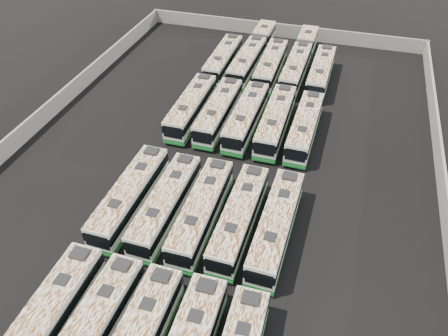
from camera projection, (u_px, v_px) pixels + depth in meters
ground at (214, 173)px, 45.55m from camera, size 140.00×140.00×0.00m
perimeter_wall at (214, 165)px, 44.84m from camera, size 45.20×73.20×2.20m
bus_front_far_left at (46, 323)px, 30.44m from camera, size 2.60×12.22×3.44m
bus_front_left at (90, 334)px, 29.86m from camera, size 2.80×11.92×3.34m
bus_midfront_far_left at (130, 196)px, 40.36m from camera, size 2.64×12.10×3.40m
bus_midfront_left at (166, 204)px, 39.58m from camera, size 2.62×11.83×3.32m
bus_midfront_center at (201, 211)px, 38.88m from camera, size 2.62×11.94×3.36m
bus_midfront_right at (239, 218)px, 38.27m from camera, size 2.64×11.77×3.31m
bus_midfront_far_right at (276, 226)px, 37.49m from camera, size 2.79×12.10×3.39m
bus_midback_far_left at (191, 107)px, 52.24m from camera, size 2.60×11.98×3.37m
bus_midback_left at (219, 112)px, 51.47m from camera, size 2.56×11.88×3.34m
bus_midback_center at (246, 117)px, 50.62m from camera, size 2.68×12.04×3.38m
bus_midback_right at (275, 121)px, 49.93m from camera, size 2.62×12.17×3.43m
bus_midback_far_right at (305, 127)px, 49.06m from camera, size 2.69×11.76×3.30m
bus_back_far_left at (223, 60)px, 61.95m from camera, size 2.59×11.85×3.33m
bus_back_left at (253, 53)px, 63.69m from camera, size 2.88×18.62×3.37m
bus_back_center at (271, 66)px, 60.44m from camera, size 2.72×12.15×3.41m
bus_back_right at (300, 59)px, 62.09m from camera, size 2.78×18.53×3.36m
bus_back_far_right at (321, 72)px, 59.06m from camera, size 2.65×11.83×3.33m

